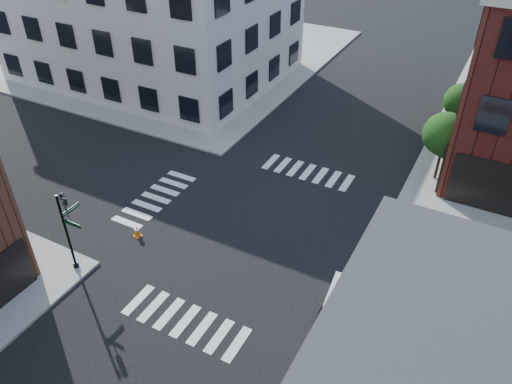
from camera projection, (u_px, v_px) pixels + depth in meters
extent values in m
plane|color=black|center=(258.00, 233.00, 27.62)|extent=(120.00, 120.00, 0.00)
cube|color=gray|center=(172.00, 52.00, 50.71)|extent=(30.00, 30.00, 0.15)
cube|color=silver|center=(151.00, 12.00, 43.20)|extent=(22.00, 16.00, 11.00)
cylinder|color=black|center=(437.00, 168.00, 31.41)|extent=(0.18, 0.18, 1.47)
cylinder|color=black|center=(439.00, 158.00, 30.98)|extent=(0.12, 0.12, 1.47)
sphere|color=#12390F|center=(445.00, 134.00, 30.01)|extent=(2.69, 2.69, 2.69)
sphere|color=#12390F|center=(447.00, 144.00, 30.16)|extent=(1.85, 1.85, 1.85)
cylinder|color=black|center=(454.00, 129.00, 35.76)|extent=(0.18, 0.18, 1.33)
cylinder|color=black|center=(456.00, 121.00, 35.37)|extent=(0.12, 0.12, 1.33)
sphere|color=#12390F|center=(462.00, 101.00, 34.49)|extent=(2.43, 2.43, 2.43)
sphere|color=#12390F|center=(463.00, 109.00, 34.61)|extent=(1.67, 1.67, 1.67)
cylinder|color=black|center=(67.00, 234.00, 24.01)|extent=(0.12, 0.12, 4.60)
cylinder|color=black|center=(76.00, 264.00, 25.17)|extent=(0.28, 0.28, 0.30)
cube|color=#053819|center=(72.00, 224.00, 23.30)|extent=(1.10, 0.03, 0.22)
cube|color=#053819|center=(71.00, 210.00, 23.76)|extent=(0.03, 1.10, 0.22)
imported|color=black|center=(67.00, 209.00, 23.02)|extent=(0.22, 0.18, 1.10)
imported|color=black|center=(64.00, 203.00, 23.37)|extent=(0.18, 0.22, 1.10)
cube|color=white|center=(433.00, 325.00, 20.06)|extent=(5.43, 2.79, 2.79)
cube|color=#9B2D0E|center=(430.00, 347.00, 19.19)|extent=(1.98, 0.25, 0.63)
cube|color=#9B2D0E|center=(436.00, 305.00, 20.92)|extent=(1.98, 0.25, 0.63)
cube|color=silver|center=(348.00, 308.00, 21.39)|extent=(2.02, 2.34, 1.80)
cube|color=black|center=(330.00, 298.00, 21.47)|extent=(0.27, 1.71, 0.81)
cube|color=black|center=(400.00, 339.00, 21.22)|extent=(7.26, 1.65, 0.23)
cylinder|color=black|center=(341.00, 339.00, 21.23)|extent=(0.93, 0.41, 0.90)
cylinder|color=black|center=(351.00, 308.00, 22.65)|extent=(0.93, 0.41, 0.90)
cylinder|color=black|center=(419.00, 364.00, 20.23)|extent=(0.93, 0.41, 0.90)
cylinder|color=black|center=(424.00, 329.00, 21.66)|extent=(0.93, 0.41, 0.90)
cylinder|color=black|center=(475.00, 382.00, 19.57)|extent=(0.93, 0.41, 0.90)
cylinder|color=black|center=(477.00, 345.00, 21.00)|extent=(0.93, 0.41, 0.90)
cube|color=orange|center=(138.00, 236.00, 27.41)|extent=(0.49, 0.49, 0.04)
cone|color=orange|center=(137.00, 231.00, 27.21)|extent=(0.46, 0.46, 0.72)
cylinder|color=white|center=(137.00, 229.00, 27.15)|extent=(0.28, 0.28, 0.08)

